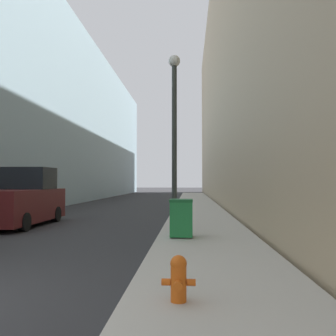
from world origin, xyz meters
The scene contains 7 objects.
sidewalk_right centered at (4.85, 18.00, 0.06)m, with size 2.87×60.00×0.13m.
building_left_glass centered at (-10.22, 26.00, 7.16)m, with size 12.00×60.00×14.32m.
building_right_stone centered at (12.38, 26.00, 10.09)m, with size 12.00×60.00×20.17m.
fire_hydrant centered at (4.19, 0.68, 0.44)m, with size 0.45×0.33×0.60m.
trash_bin centered at (4.10, 6.32, 0.68)m, with size 0.65×0.64×1.07m.
lamppost centered at (3.82, 8.49, 3.40)m, with size 0.40×0.40×5.94m.
pickup_truck centered at (-2.26, 9.86, 0.95)m, with size 2.21×4.91×2.27m.
Camera 1 is at (4.34, -4.27, 1.70)m, focal length 40.00 mm.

